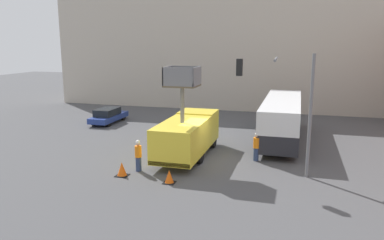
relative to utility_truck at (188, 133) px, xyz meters
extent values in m
plane|color=#4C4C4F|center=(1.27, -0.64, -1.52)|extent=(120.00, 120.00, 0.00)
cube|color=#BCB2A3|center=(1.27, 22.06, 4.59)|extent=(44.00, 10.00, 12.23)
cube|color=yellow|center=(0.00, 2.52, -0.04)|extent=(2.46, 2.18, 2.04)
cube|color=yellow|center=(0.00, -1.10, -0.07)|extent=(2.46, 5.08, 1.97)
cube|color=red|center=(0.00, -3.59, -0.91)|extent=(2.41, 0.10, 0.24)
cylinder|color=black|center=(-1.08, 2.52, -1.01)|extent=(0.30, 1.03, 1.03)
cylinder|color=black|center=(1.08, 2.52, -1.01)|extent=(0.30, 1.03, 1.03)
cylinder|color=black|center=(-1.08, -1.10, -1.01)|extent=(0.30, 1.03, 1.03)
cylinder|color=black|center=(1.08, -1.10, -1.01)|extent=(0.30, 1.03, 1.03)
cylinder|color=slate|center=(0.00, -1.10, 2.00)|extent=(0.24, 0.24, 2.16)
cube|color=brown|center=(0.00, -1.10, 3.13)|extent=(1.87, 1.73, 0.10)
cube|color=slate|center=(-0.89, -1.10, 3.70)|extent=(0.08, 1.73, 1.05)
cube|color=slate|center=(0.89, -1.10, 3.70)|extent=(0.08, 1.73, 1.05)
cube|color=slate|center=(0.00, -0.28, 3.70)|extent=(1.87, 0.08, 1.05)
cube|color=slate|center=(0.00, -1.93, 3.70)|extent=(1.87, 0.08, 1.05)
cube|color=#232328|center=(5.49, 5.91, -0.51)|extent=(2.55, 11.35, 1.19)
cube|color=silver|center=(5.49, 5.91, 0.82)|extent=(2.55, 11.35, 1.46)
cube|color=black|center=(5.49, 5.91, 0.60)|extent=(2.57, 10.90, 0.64)
cylinder|color=black|center=(4.37, 9.42, -1.03)|extent=(0.30, 0.98, 0.98)
cylinder|color=black|center=(6.62, 9.42, -1.03)|extent=(0.30, 0.98, 0.98)
cylinder|color=black|center=(4.37, 2.39, -1.03)|extent=(0.30, 0.98, 0.98)
cylinder|color=black|center=(6.62, 2.39, -1.03)|extent=(0.30, 0.98, 0.98)
cylinder|color=slate|center=(7.22, -1.80, 1.76)|extent=(0.18, 0.18, 6.57)
cylinder|color=slate|center=(5.34, -1.86, 4.75)|extent=(0.25, 3.77, 0.13)
cube|color=black|center=(3.46, -1.92, 4.30)|extent=(0.33, 0.33, 0.90)
sphere|color=red|center=(3.46, -1.92, 4.55)|extent=(0.20, 0.20, 0.20)
cylinder|color=navy|center=(-1.88, -3.41, -1.11)|extent=(0.32, 0.32, 0.82)
cylinder|color=orange|center=(-1.88, -3.41, -0.37)|extent=(0.38, 0.38, 0.65)
sphere|color=tan|center=(-1.88, -3.41, 0.06)|extent=(0.22, 0.22, 0.22)
sphere|color=white|center=(-1.88, -3.41, 0.16)|extent=(0.23, 0.23, 0.23)
cylinder|color=navy|center=(4.27, 0.32, -1.11)|extent=(0.32, 0.32, 0.81)
cylinder|color=orange|center=(4.27, 0.32, -0.39)|extent=(0.38, 0.38, 0.64)
sphere|color=tan|center=(4.27, 0.32, 0.05)|extent=(0.22, 0.22, 0.22)
sphere|color=white|center=(4.27, 0.32, 0.14)|extent=(0.23, 0.23, 0.23)
cube|color=black|center=(0.39, -4.67, -1.51)|extent=(0.60, 0.60, 0.03)
cone|color=#F25B0F|center=(0.39, -4.67, -1.18)|extent=(0.48, 0.48, 0.69)
cube|color=black|center=(-2.43, -4.37, -1.51)|extent=(0.67, 0.67, 0.03)
cone|color=#F25B0F|center=(-2.43, -4.37, -1.14)|extent=(0.53, 0.53, 0.76)
cube|color=navy|center=(-9.82, 7.93, -1.01)|extent=(1.70, 4.60, 0.47)
cube|color=black|center=(-9.82, 7.70, -0.47)|extent=(1.50, 2.53, 0.61)
cylinder|color=black|center=(-10.55, 9.36, -1.20)|extent=(0.22, 0.64, 0.64)
cylinder|color=black|center=(-9.09, 9.36, -1.20)|extent=(0.22, 0.64, 0.64)
cylinder|color=black|center=(-10.55, 6.51, -1.20)|extent=(0.22, 0.64, 0.64)
cylinder|color=black|center=(-9.09, 6.51, -1.20)|extent=(0.22, 0.64, 0.64)
camera|label=1|loc=(6.53, -21.92, 5.55)|focal=35.00mm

